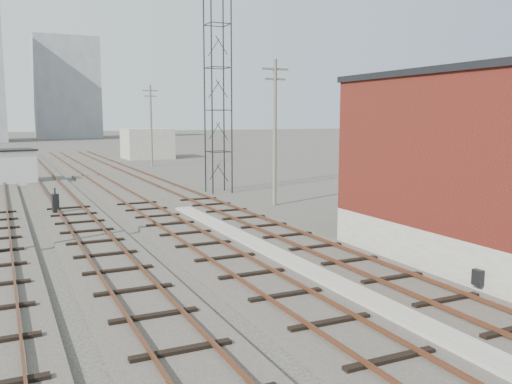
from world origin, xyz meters
TOP-DOWN VIEW (x-y plane):
  - ground at (0.00, 60.00)m, footprint 320.00×320.00m
  - track_right at (2.50, 39.00)m, footprint 3.20×90.00m
  - track_mid_right at (-1.50, 39.00)m, footprint 3.20×90.00m
  - track_mid_left at (-5.50, 39.00)m, footprint 3.20×90.00m
  - platform_curb at (0.50, 14.00)m, footprint 0.90×28.00m
  - brick_building at (7.50, 12.00)m, footprint 6.54×12.20m
  - lattice_tower at (5.50, 35.00)m, footprint 1.60×1.60m
  - utility_pole_right_a at (6.50, 28.00)m, footprint 1.80×0.24m
  - utility_pole_right_b at (6.50, 58.00)m, footprint 1.80×0.24m
  - apartment_right at (8.00, 150.00)m, footprint 16.00×12.00m
  - shed_right at (9.00, 70.00)m, footprint 6.00×6.00m
  - switch_stand at (-6.31, 29.94)m, footprint 0.39×0.39m

SIDE VIEW (x-z plane):
  - ground at x=0.00m, z-range 0.00..0.00m
  - track_right at x=2.50m, z-range -0.09..0.30m
  - track_mid_right at x=-1.50m, z-range -0.09..0.30m
  - track_mid_left at x=-5.50m, z-range -0.09..0.30m
  - platform_curb at x=0.50m, z-range 0.00..0.26m
  - switch_stand at x=-6.31m, z-range -0.04..1.43m
  - shed_right at x=9.00m, z-range 0.00..4.00m
  - brick_building at x=7.50m, z-range 0.02..7.24m
  - utility_pole_right_a at x=6.50m, z-range 0.30..9.30m
  - utility_pole_right_b at x=6.50m, z-range 0.30..9.30m
  - lattice_tower at x=5.50m, z-range 0.00..15.00m
  - apartment_right at x=8.00m, z-range 0.00..26.00m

